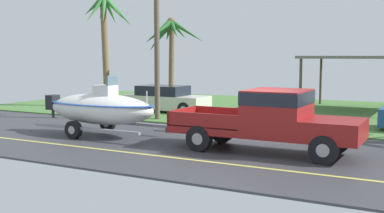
{
  "coord_description": "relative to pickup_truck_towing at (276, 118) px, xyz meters",
  "views": [
    {
      "loc": [
        5.33,
        -13.51,
        2.94
      ],
      "look_at": [
        -2.05,
        0.3,
        1.26
      ],
      "focal_mm": 44.89,
      "sensor_mm": 36.0,
      "label": 1
    }
  ],
  "objects": [
    {
      "name": "ground",
      "position": [
        -0.85,
        8.15,
        -1.07
      ],
      "size": [
        36.0,
        22.0,
        0.11
      ],
      "color": "#38383D"
    },
    {
      "name": "pickup_truck_towing",
      "position": [
        0.0,
        0.0,
        0.0
      ],
      "size": [
        5.99,
        2.0,
        1.92
      ],
      "color": "maroon",
      "rests_on": "ground"
    },
    {
      "name": "boat_on_trailer",
      "position": [
        -6.66,
        -0.0,
        -0.06
      ],
      "size": [
        5.74,
        2.16,
        2.19
      ],
      "color": "gray",
      "rests_on": "ground"
    },
    {
      "name": "parked_sedan_far",
      "position": [
        -8.33,
        7.34,
        -0.39
      ],
      "size": [
        4.35,
        1.82,
        1.38
      ],
      "color": "beige",
      "rests_on": "ground"
    },
    {
      "name": "carport_awning",
      "position": [
        1.11,
        12.68,
        1.71
      ],
      "size": [
        7.05,
        4.89,
        2.91
      ],
      "color": "#4C4238",
      "rests_on": "ground"
    },
    {
      "name": "palm_tree_near_left",
      "position": [
        -9.33,
        9.43,
        2.89
      ],
      "size": [
        3.57,
        3.75,
        5.02
      ],
      "color": "brown",
      "rests_on": "ground"
    },
    {
      "name": "palm_tree_near_right",
      "position": [
        -12.44,
        7.78,
        3.72
      ],
      "size": [
        2.44,
        3.02,
        6.45
      ],
      "color": "brown",
      "rests_on": "ground"
    },
    {
      "name": "utility_pole",
      "position": [
        -7.09,
        4.57,
        2.66
      ],
      "size": [
        0.24,
        1.8,
        7.14
      ],
      "color": "brown",
      "rests_on": "ground"
    }
  ]
}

